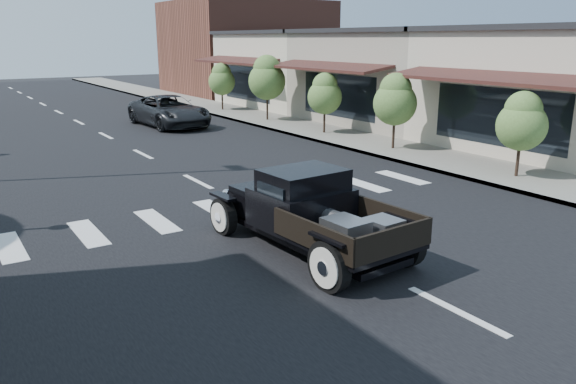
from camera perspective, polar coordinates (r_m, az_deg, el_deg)
ground at (r=11.51m, az=5.31°, el=-6.26°), size 120.00×120.00×0.00m
road at (r=24.67m, az=-16.78°, el=4.83°), size 14.00×80.00×0.02m
road_markings at (r=20.00m, az=-12.66°, el=2.75°), size 12.00×60.00×0.06m
sidewalk_right at (r=28.18m, az=0.08°, el=6.85°), size 3.00×80.00×0.15m
storefront_mid at (r=30.51m, az=12.71°, el=11.24°), size 10.00×9.00×4.50m
storefront_far at (r=37.37m, az=2.65°, el=12.27°), size 10.00×9.00×4.50m
far_building_right at (r=46.07m, az=-4.27°, el=14.37°), size 11.00×10.00×7.00m
small_tree_a at (r=18.37m, az=22.54°, el=5.29°), size 1.49×1.49×2.49m
small_tree_b at (r=21.86m, az=10.77°, el=7.95°), size 1.65×1.65×2.74m
small_tree_c at (r=25.26m, az=3.74°, el=8.92°), size 1.53×1.53×2.55m
small_tree_d at (r=29.35m, az=-2.14°, el=10.44°), size 1.90×1.90×3.17m
small_tree_e at (r=33.94m, az=-6.73°, el=10.53°), size 1.57×1.57×2.61m
hotrod_pickup at (r=11.36m, az=2.23°, el=-1.92°), size 2.63×5.09×1.71m
second_car at (r=28.66m, az=-11.98°, el=8.03°), size 2.78×5.53×1.50m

